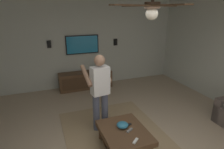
{
  "coord_description": "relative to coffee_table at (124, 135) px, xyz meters",
  "views": [
    {
      "loc": [
        -2.42,
        1.26,
        2.46
      ],
      "look_at": [
        1.19,
        -0.11,
        1.15
      ],
      "focal_mm": 30.75,
      "sensor_mm": 36.0,
      "label": 1
    }
  ],
  "objects": [
    {
      "name": "remote_grey",
      "position": [
        -0.05,
        -0.08,
        0.12
      ],
      "size": [
        0.11,
        0.15,
        0.02
      ],
      "primitive_type": "cube",
      "rotation": [
        0.0,
        0.0,
        5.22
      ],
      "color": "slate",
      "rests_on": "coffee_table"
    },
    {
      "name": "area_rug",
      "position": [
        0.2,
        -0.0,
        -0.29
      ],
      "size": [
        2.97,
        2.0,
        0.01
      ],
      "primitive_type": "cube",
      "color": "#9E8460",
      "rests_on": "ground"
    },
    {
      "name": "wall_back_tv",
      "position": [
        3.46,
        -0.01,
        1.11
      ],
      "size": [
        0.1,
        6.67,
        2.81
      ],
      "primitive_type": "cube",
      "color": "#B2B7AD",
      "rests_on": "ground"
    },
    {
      "name": "remote_white",
      "position": [
        -0.35,
        -0.05,
        0.12
      ],
      "size": [
        0.13,
        0.14,
        0.02
      ],
      "primitive_type": "cube",
      "rotation": [
        0.0,
        0.0,
        5.42
      ],
      "color": "white",
      "rests_on": "coffee_table"
    },
    {
      "name": "vase_round",
      "position": [
        3.17,
        -0.52,
        0.36
      ],
      "size": [
        0.22,
        0.22,
        0.22
      ],
      "primitive_type": "sphere",
      "color": "teal",
      "rests_on": "media_console"
    },
    {
      "name": "wall_speaker_right",
      "position": [
        3.38,
        0.99,
        1.18
      ],
      "size": [
        0.06,
        0.12,
        0.22
      ],
      "primitive_type": "cube",
      "color": "black"
    },
    {
      "name": "ceiling_fan",
      "position": [
        -0.46,
        -0.12,
        2.19
      ],
      "size": [
        1.2,
        1.16,
        0.46
      ],
      "color": "#4C3828"
    },
    {
      "name": "wall_speaker_left",
      "position": [
        3.38,
        -1.17,
        1.12
      ],
      "size": [
        0.06,
        0.12,
        0.22
      ],
      "primitive_type": "cube",
      "color": "black"
    },
    {
      "name": "remote_black",
      "position": [
        0.11,
        -0.12,
        0.12
      ],
      "size": [
        0.08,
        0.16,
        0.02
      ],
      "primitive_type": "cube",
      "rotation": [
        0.0,
        0.0,
        4.95
      ],
      "color": "black",
      "rests_on": "coffee_table"
    },
    {
      "name": "tv",
      "position": [
        3.36,
        -0.02,
        1.11
      ],
      "size": [
        0.05,
        1.06,
        0.59
      ],
      "rotation": [
        0.0,
        0.0,
        3.14
      ],
      "color": "black"
    },
    {
      "name": "media_console",
      "position": [
        3.12,
        -0.02,
        -0.02
      ],
      "size": [
        0.45,
        1.7,
        0.55
      ],
      "rotation": [
        0.0,
        0.0,
        3.14
      ],
      "color": "#513823",
      "rests_on": "ground"
    },
    {
      "name": "person_standing",
      "position": [
        0.79,
        0.2,
        0.64
      ],
      "size": [
        0.59,
        0.59,
        1.64
      ],
      "rotation": [
        0.0,
        0.0,
        0.14
      ],
      "color": "#4C5166",
      "rests_on": "ground"
    },
    {
      "name": "coffee_table",
      "position": [
        0.0,
        0.0,
        0.0
      ],
      "size": [
        1.0,
        0.8,
        0.4
      ],
      "color": "#513823",
      "rests_on": "ground"
    },
    {
      "name": "bowl",
      "position": [
        0.1,
        -0.01,
        0.15
      ],
      "size": [
        0.22,
        0.22,
        0.1
      ],
      "primitive_type": "ellipsoid",
      "color": "teal",
      "rests_on": "coffee_table"
    }
  ]
}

